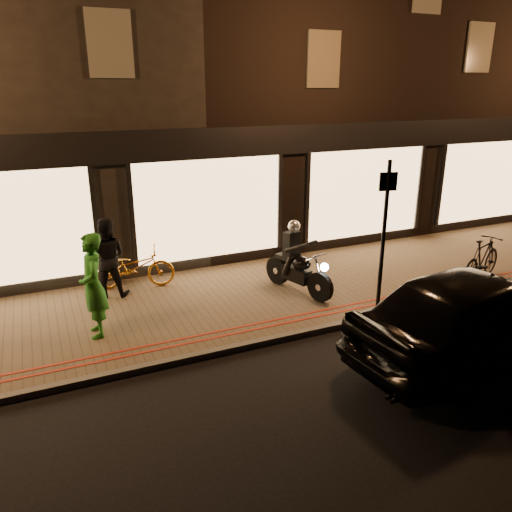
{
  "coord_description": "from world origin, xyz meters",
  "views": [
    {
      "loc": [
        -3.75,
        -7.14,
        4.42
      ],
      "look_at": [
        0.2,
        1.67,
        1.1
      ],
      "focal_mm": 35.0,
      "sensor_mm": 36.0,
      "label": 1
    }
  ],
  "objects_px": {
    "sign_post": "(384,229)",
    "bicycle_gold": "(134,267)",
    "parked_car": "(477,314)",
    "person_green": "(93,286)",
    "motorcycle": "(297,265)"
  },
  "relations": [
    {
      "from": "sign_post",
      "to": "parked_car",
      "type": "xyz_separation_m",
      "value": [
        0.43,
        -2.03,
        -0.99
      ]
    },
    {
      "from": "motorcycle",
      "to": "person_green",
      "type": "height_order",
      "value": "person_green"
    },
    {
      "from": "sign_post",
      "to": "bicycle_gold",
      "type": "distance_m",
      "value": 5.44
    },
    {
      "from": "bicycle_gold",
      "to": "parked_car",
      "type": "height_order",
      "value": "parked_car"
    },
    {
      "from": "sign_post",
      "to": "person_green",
      "type": "relative_size",
      "value": 1.58
    },
    {
      "from": "sign_post",
      "to": "person_green",
      "type": "distance_m",
      "value": 5.48
    },
    {
      "from": "motorcycle",
      "to": "person_green",
      "type": "relative_size",
      "value": 0.99
    },
    {
      "from": "bicycle_gold",
      "to": "parked_car",
      "type": "bearing_deg",
      "value": -124.74
    },
    {
      "from": "motorcycle",
      "to": "sign_post",
      "type": "bearing_deg",
      "value": -71.18
    },
    {
      "from": "bicycle_gold",
      "to": "person_green",
      "type": "xyz_separation_m",
      "value": [
        -1.05,
        -1.97,
        0.48
      ]
    },
    {
      "from": "person_green",
      "to": "parked_car",
      "type": "distance_m",
      "value": 6.58
    },
    {
      "from": "bicycle_gold",
      "to": "parked_car",
      "type": "distance_m",
      "value": 7.0
    },
    {
      "from": "motorcycle",
      "to": "person_green",
      "type": "xyz_separation_m",
      "value": [
        -4.25,
        -0.28,
        0.34
      ]
    },
    {
      "from": "parked_car",
      "to": "motorcycle",
      "type": "bearing_deg",
      "value": 17.15
    },
    {
      "from": "person_green",
      "to": "bicycle_gold",
      "type": "bearing_deg",
      "value": 152.11
    }
  ]
}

